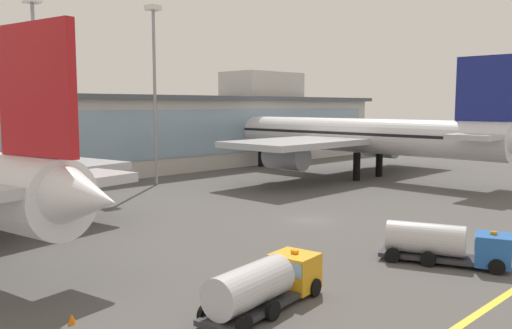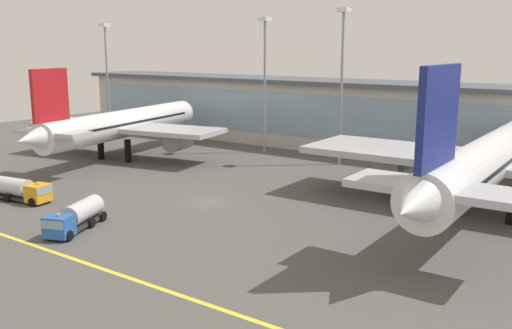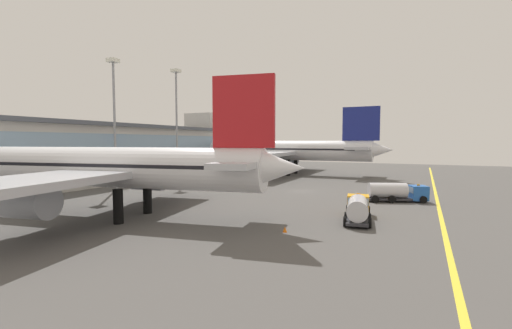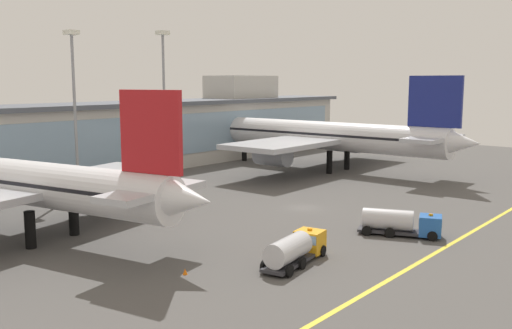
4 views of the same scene
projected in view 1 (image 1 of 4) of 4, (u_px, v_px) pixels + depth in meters
name	position (u px, v px, depth m)	size (l,w,h in m)	color
ground_plane	(310.00, 220.00, 53.56)	(187.80, 187.80, 0.00)	#514F4C
terminal_building	(103.00, 133.00, 85.42)	(137.14, 14.00, 18.43)	beige
airliner_near_right	(350.00, 136.00, 85.85)	(46.43, 60.20, 18.08)	black
fuel_tanker_truck	(267.00, 282.00, 30.32)	(9.31, 4.10, 2.90)	black
baggage_tug_near	(449.00, 244.00, 38.68)	(5.71, 9.30, 2.90)	black
apron_light_mast_west	(154.00, 70.00, 75.76)	(1.80, 1.80, 25.58)	gray
apron_light_mast_centre	(35.00, 69.00, 65.44)	(1.80, 1.80, 24.66)	gray
safety_cone	(72.00, 319.00, 28.19)	(0.45, 0.45, 0.56)	orange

